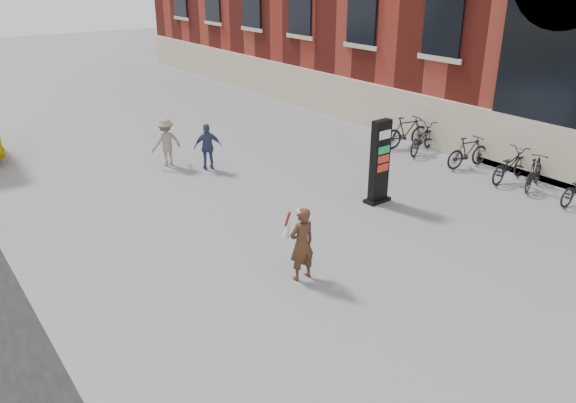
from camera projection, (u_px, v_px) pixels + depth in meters
ground at (285, 263)px, 12.49m from camera, size 100.00×100.00×0.00m
info_pylon at (380, 162)px, 15.30m from camera, size 0.76×0.40×2.34m
woman at (302, 243)px, 11.58m from camera, size 0.62×0.56×1.62m
pedestrian_b at (166, 142)px, 18.34m from camera, size 1.04×0.62×1.59m
pedestrian_c at (208, 147)px, 18.00m from camera, size 0.95×0.65×1.51m
bike_3 at (534, 173)px, 16.50m from camera, size 1.72×0.95×1.00m
bike_4 at (509, 165)px, 17.12m from camera, size 1.95×0.83×0.99m
bike_5 at (468, 152)px, 18.25m from camera, size 1.78×0.74×1.04m
bike_6 at (422, 138)px, 19.73m from camera, size 2.06×1.32×1.02m
bike_7 at (407, 132)px, 20.24m from camera, size 1.98×0.93×1.15m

